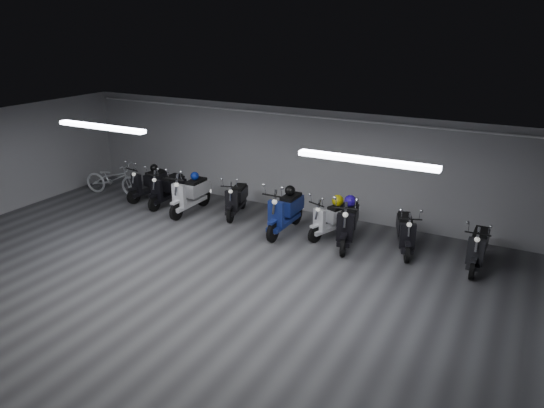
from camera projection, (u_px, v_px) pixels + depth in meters
The scene contains 21 objects.
floor at pixel (192, 290), 9.77m from camera, with size 14.00×10.00×0.01m, color #3E3E41.
ceiling at pixel (183, 149), 8.81m from camera, with size 14.00×10.00×0.01m, color gray.
back_wall at pixel (302, 161), 13.44m from camera, with size 14.00×0.01×2.80m, color #969699.
fluor_strip_left at pixel (101, 127), 10.99m from camera, with size 2.40×0.18×0.08m, color white.
fluor_strip_right at pixel (366, 160), 8.34m from camera, with size 2.40×0.18×0.08m, color white.
conduit at pixel (301, 116), 12.96m from camera, with size 0.05×0.05×13.60m, color white.
scooter_0 at pixel (148, 178), 14.60m from camera, with size 0.56×1.68×1.25m, color black, non-canonical shape.
scooter_1 at pixel (166, 184), 14.10m from camera, with size 0.57×1.70×1.27m, color black, non-canonical shape.
scooter_2 at pixel (190, 188), 13.50m from camera, with size 0.62×1.85×1.38m, color silver, non-canonical shape.
scooter_3 at pixel (236, 194), 13.34m from camera, with size 0.54×1.61×1.20m, color black, non-canonical shape.
scooter_4 at pixel (285, 205), 12.21m from camera, with size 0.63×1.90×1.41m, color navy, non-canonical shape.
scooter_6 at pixel (331, 214), 12.01m from camera, with size 0.53×1.58×1.18m, color silver, non-canonical shape.
scooter_7 at pixel (348, 217), 11.52m from camera, with size 0.62×1.86×1.39m, color black, non-canonical shape.
scooter_8 at pixel (406, 226), 11.21m from camera, with size 0.55×1.65×1.23m, color black, non-canonical shape.
scooter_9 at pixel (479, 241), 10.44m from camera, with size 0.55×1.65×1.23m, color black, non-canonical shape.
bicycle at pixel (113, 175), 15.01m from camera, with size 0.64×1.81×1.17m, color white.
helmet_0 at pixel (154, 168), 14.69m from camera, with size 0.23×0.23×0.23m, color black.
helmet_1 at pixel (338, 201), 12.05m from camera, with size 0.28×0.28×0.28m, color #CBBA0B.
helmet_2 at pixel (350, 201), 11.65m from camera, with size 0.28×0.28×0.28m, color #220D94.
helmet_3 at pixel (290, 191), 12.32m from camera, with size 0.26×0.26×0.26m, color black.
helmet_4 at pixel (195, 176), 13.62m from camera, with size 0.23×0.23×0.23m, color navy.
Camera 1 is at (5.42, -6.87, 4.90)m, focal length 33.26 mm.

